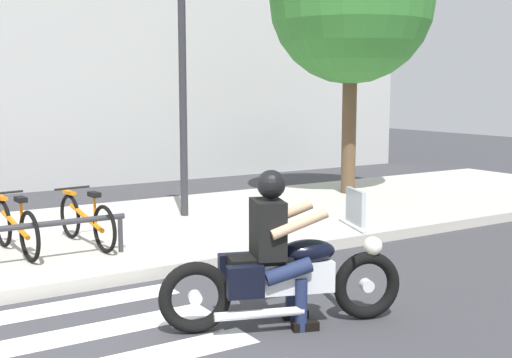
{
  "coord_description": "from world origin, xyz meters",
  "views": [
    {
      "loc": [
        -1.28,
        -4.73,
        2.16
      ],
      "look_at": [
        2.9,
        1.97,
        1.06
      ],
      "focal_mm": 45.91,
      "sensor_mm": 36.0,
      "label": 1
    }
  ],
  "objects_px": {
    "bicycle_4": "(86,220)",
    "tree_near_rack": "(351,2)",
    "street_lamp": "(182,46)",
    "rider": "(277,237)",
    "bicycle_3": "(15,227)",
    "motorcycle": "(285,277)"
  },
  "relations": [
    {
      "from": "street_lamp",
      "to": "tree_near_rack",
      "type": "height_order",
      "value": "tree_near_rack"
    },
    {
      "from": "rider",
      "to": "bicycle_3",
      "type": "relative_size",
      "value": 0.93
    },
    {
      "from": "tree_near_rack",
      "to": "motorcycle",
      "type": "bearing_deg",
      "value": -134.57
    },
    {
      "from": "motorcycle",
      "to": "rider",
      "type": "xyz_separation_m",
      "value": [
        -0.07,
        0.03,
        0.37
      ]
    },
    {
      "from": "street_lamp",
      "to": "tree_near_rack",
      "type": "bearing_deg",
      "value": 6.18
    },
    {
      "from": "bicycle_4",
      "to": "tree_near_rack",
      "type": "relative_size",
      "value": 0.31
    },
    {
      "from": "bicycle_3",
      "to": "bicycle_4",
      "type": "relative_size",
      "value": 0.96
    },
    {
      "from": "motorcycle",
      "to": "tree_near_rack",
      "type": "distance_m",
      "value": 7.71
    },
    {
      "from": "street_lamp",
      "to": "tree_near_rack",
      "type": "xyz_separation_m",
      "value": [
        3.7,
        0.4,
        0.95
      ]
    },
    {
      "from": "motorcycle",
      "to": "rider",
      "type": "distance_m",
      "value": 0.38
    },
    {
      "from": "motorcycle",
      "to": "bicycle_3",
      "type": "xyz_separation_m",
      "value": [
        -1.64,
        3.4,
        0.03
      ]
    },
    {
      "from": "motorcycle",
      "to": "bicycle_4",
      "type": "distance_m",
      "value": 3.49
    },
    {
      "from": "street_lamp",
      "to": "tree_near_rack",
      "type": "relative_size",
      "value": 0.88
    },
    {
      "from": "street_lamp",
      "to": "rider",
      "type": "bearing_deg",
      "value": -105.57
    },
    {
      "from": "bicycle_3",
      "to": "bicycle_4",
      "type": "distance_m",
      "value": 0.88
    },
    {
      "from": "motorcycle",
      "to": "street_lamp",
      "type": "bearing_deg",
      "value": 75.37
    },
    {
      "from": "bicycle_4",
      "to": "tree_near_rack",
      "type": "bearing_deg",
      "value": 15.42
    },
    {
      "from": "bicycle_3",
      "to": "street_lamp",
      "type": "bearing_deg",
      "value": 22.28
    },
    {
      "from": "bicycle_4",
      "to": "rider",
      "type": "bearing_deg",
      "value": -78.48
    },
    {
      "from": "bicycle_3",
      "to": "tree_near_rack",
      "type": "distance_m",
      "value": 7.46
    },
    {
      "from": "bicycle_3",
      "to": "tree_near_rack",
      "type": "relative_size",
      "value": 0.29
    },
    {
      "from": "motorcycle",
      "to": "rider",
      "type": "height_order",
      "value": "rider"
    }
  ]
}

